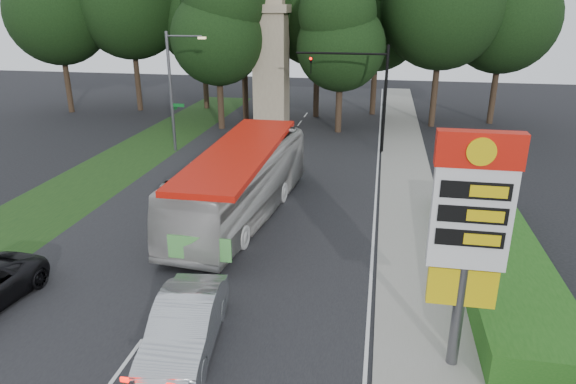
% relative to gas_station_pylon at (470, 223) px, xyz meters
% --- Properties ---
extents(ground, '(120.00, 120.00, 0.00)m').
position_rel_gas_station_pylon_xyz_m(ground, '(-9.20, -1.99, -4.45)').
color(ground, black).
rests_on(ground, ground).
extents(road_surface, '(14.00, 80.00, 0.02)m').
position_rel_gas_station_pylon_xyz_m(road_surface, '(-9.20, 10.01, -4.44)').
color(road_surface, black).
rests_on(road_surface, ground).
extents(sidewalk_right, '(3.00, 80.00, 0.12)m').
position_rel_gas_station_pylon_xyz_m(sidewalk_right, '(-0.70, 10.01, -4.39)').
color(sidewalk_right, gray).
rests_on(sidewalk_right, ground).
extents(grass_verge_left, '(5.00, 50.00, 0.02)m').
position_rel_gas_station_pylon_xyz_m(grass_verge_left, '(-18.70, 16.01, -4.44)').
color(grass_verge_left, '#193814').
rests_on(grass_verge_left, ground).
extents(hedge, '(3.00, 14.00, 1.20)m').
position_rel_gas_station_pylon_xyz_m(hedge, '(2.30, 6.01, -3.85)').
color(hedge, '#1E5115').
rests_on(hedge, ground).
extents(gas_station_pylon, '(2.10, 0.45, 6.85)m').
position_rel_gas_station_pylon_xyz_m(gas_station_pylon, '(0.00, 0.00, 0.00)').
color(gas_station_pylon, '#59595E').
rests_on(gas_station_pylon, ground).
extents(traffic_signal_mast, '(6.10, 0.35, 7.20)m').
position_rel_gas_station_pylon_xyz_m(traffic_signal_mast, '(-3.52, 22.00, 0.22)').
color(traffic_signal_mast, black).
rests_on(traffic_signal_mast, ground).
extents(streetlight_signs, '(2.75, 0.98, 8.00)m').
position_rel_gas_station_pylon_xyz_m(streetlight_signs, '(-16.19, 20.01, -0.01)').
color(streetlight_signs, '#59595E').
rests_on(streetlight_signs, ground).
extents(monument, '(3.00, 3.00, 10.05)m').
position_rel_gas_station_pylon_xyz_m(monument, '(-11.20, 28.01, 0.66)').
color(monument, gray).
rests_on(monument, ground).
extents(tree_east_near, '(8.12, 8.12, 15.95)m').
position_rel_gas_station_pylon_xyz_m(tree_east_near, '(-3.20, 35.01, 5.23)').
color(tree_east_near, '#2D2116').
rests_on(tree_east_near, ground).
extents(tree_monument_left, '(7.28, 7.28, 14.30)m').
position_rel_gas_station_pylon_xyz_m(tree_monument_left, '(-15.20, 27.01, 4.23)').
color(tree_monument_left, '#2D2116').
rests_on(tree_monument_left, ground).
extents(tree_monument_right, '(6.72, 6.72, 13.20)m').
position_rel_gas_station_pylon_xyz_m(tree_monument_right, '(-5.70, 27.51, 3.56)').
color(tree_monument_right, '#2D2116').
rests_on(tree_monument_right, ground).
extents(transit_bus, '(4.18, 12.52, 3.42)m').
position_rel_gas_station_pylon_xyz_m(transit_bus, '(-8.70, 9.49, -2.74)').
color(transit_bus, beige).
rests_on(transit_bus, ground).
extents(sedan_silver, '(2.36, 5.18, 1.65)m').
position_rel_gas_station_pylon_xyz_m(sedan_silver, '(-7.70, -0.65, -3.62)').
color(sedan_silver, '#AEB2B6').
rests_on(sedan_silver, ground).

